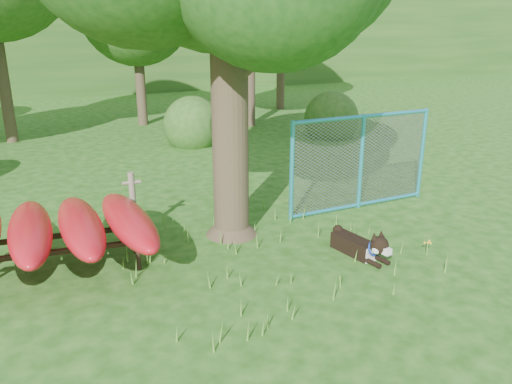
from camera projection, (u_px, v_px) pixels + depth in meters
name	position (u px, v px, depth m)	size (l,w,h in m)	color
ground	(282.00, 284.00, 7.11)	(80.00, 80.00, 0.00)	#1A4B0F
wooden_post	(133.00, 203.00, 8.53)	(0.32, 0.12, 1.17)	#6C6451
kayak_rack	(56.00, 229.00, 7.27)	(2.78, 2.96, 0.90)	black
husky_dog	(362.00, 246.00, 7.89)	(0.42, 1.25, 0.55)	black
fence_section	(361.00, 162.00, 9.85)	(3.25, 0.15, 3.16)	#2AA4C7
wildflower_clump	(428.00, 244.00, 7.93)	(0.12, 0.11, 0.26)	#568E2E
bg_tree_c	(135.00, 8.00, 17.44)	(4.00, 4.00, 6.12)	#3A2E1F
shrub_right	(330.00, 137.00, 16.69)	(1.80, 1.80, 1.80)	#27511A
shrub_mid	(193.00, 144.00, 15.58)	(1.80, 1.80, 1.80)	#27511A
wooded_hillside	(48.00, 36.00, 29.81)	(80.00, 12.00, 6.00)	#27511A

